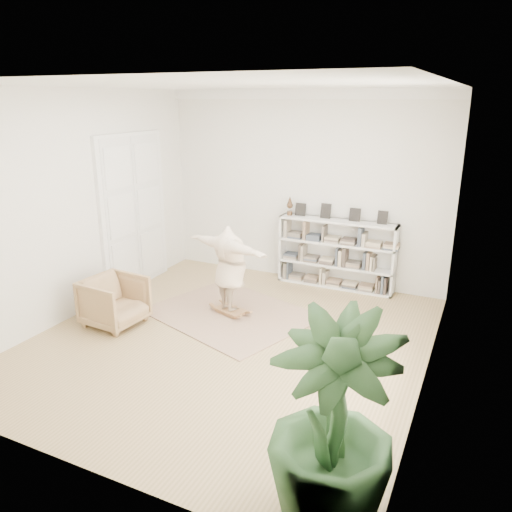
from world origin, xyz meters
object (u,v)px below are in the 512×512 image
Objects in this scene: bookshelf at (336,254)px; houseplant at (332,424)px; rocker_board at (230,310)px; person at (230,266)px; armchair at (115,301)px.

houseplant is (1.56, -5.37, 0.31)m from bookshelf.
houseplant reaches higher than rocker_board.
person reaches higher than rocker_board.
houseplant is at bearing 147.94° from person.
houseplant is at bearing -32.06° from rocker_board.
bookshelf is at bearing 106.17° from houseplant.
person is (0.00, 0.00, 0.77)m from rocker_board.
person is at bearing 129.14° from houseplant.
bookshelf reaches higher than armchair.
houseplant is at bearing -113.68° from armchair.
armchair is 4.80m from houseplant.
rocker_board is (1.46, 1.12, -0.32)m from armchair.
armchair is 0.45× the size of houseplant.
houseplant reaches higher than armchair.
person is 4.34m from houseplant.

